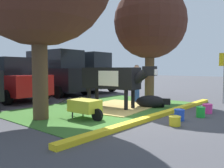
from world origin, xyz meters
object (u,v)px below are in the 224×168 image
bucket_blue (179,115)px  sedan_red (10,80)px  shade_tree_right (150,23)px  person_handler (137,82)px  bucket_green (201,112)px  suv_black (55,73)px  wheelbarrow (85,106)px  bucket_yellow (175,121)px  calf_lying (151,102)px  parking_sign (224,68)px  suv_dark_grey (85,72)px  cow_holstein (113,78)px  bucket_pink (207,108)px

bucket_blue → sedan_red: size_ratio=0.07×
shade_tree_right → person_handler: 2.82m
bucket_green → suv_black: 8.73m
person_handler → bucket_blue: (-2.18, -3.00, -0.73)m
wheelbarrow → bucket_yellow: (0.98, -2.39, -0.25)m
calf_lying → sedan_red: sedan_red is taller
parking_sign → wheelbarrow: bearing=159.5°
bucket_yellow → suv_black: size_ratio=0.07×
parking_sign → sedan_red: (-5.49, 8.10, -0.55)m
parking_sign → bucket_green: bearing=-175.5°
suv_black → suv_dark_grey: size_ratio=1.00×
bucket_yellow → suv_black: (2.30, 8.48, 1.13)m
shade_tree_right → parking_sign: shade_tree_right is taller
shade_tree_right → parking_sign: size_ratio=2.43×
calf_lying → cow_holstein: bearing=130.4°
bucket_green → suv_black: suv_black is taller
bucket_yellow → calf_lying: bearing=43.6°
wheelbarrow → parking_sign: (6.04, -2.25, 1.15)m
cow_holstein → bucket_yellow: 3.37m
cow_holstein → suv_black: bearing=77.0°
shade_tree_right → person_handler: size_ratio=3.16×
bucket_blue → calf_lying: bearing=52.3°
shade_tree_right → bucket_pink: 4.80m
bucket_green → suv_dark_grey: suv_dark_grey is taller
cow_holstein → parking_sign: parking_sign is taller
person_handler → suv_dark_grey: size_ratio=0.36×
suv_dark_grey → bucket_yellow: bearing=-119.1°
sedan_red → suv_black: 2.76m
bucket_green → sedan_red: size_ratio=0.07×
person_handler → wheelbarrow: person_handler is taller
cow_holstein → sedan_red: size_ratio=0.70×
suv_black → parking_sign: bearing=-71.7°
person_handler → bucket_pink: size_ratio=4.91×
wheelbarrow → cow_holstein: bearing=17.9°
bucket_blue → person_handler: bearing=54.0°
calf_lying → bucket_green: (-0.51, -2.05, -0.07)m
bucket_yellow → suv_black: bearing=74.8°
parking_sign → suv_black: (-2.76, 8.34, -0.27)m
calf_lying → sedan_red: 6.83m
shade_tree_right → bucket_blue: (-2.98, -2.82, -3.43)m
bucket_pink → suv_dark_grey: bearing=74.2°
bucket_pink → bucket_blue: bearing=171.2°
shade_tree_right → suv_dark_grey: 6.18m
wheelbarrow → bucket_pink: size_ratio=4.70×
shade_tree_right → bucket_green: bearing=-124.3°
bucket_yellow → bucket_pink: bucket_pink is taller
sedan_red → suv_dark_grey: bearing=4.0°
shade_tree_right → bucket_blue: size_ratio=16.14×
bucket_blue → sedan_red: 8.18m
cow_holstein → bucket_green: bearing=-81.8°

